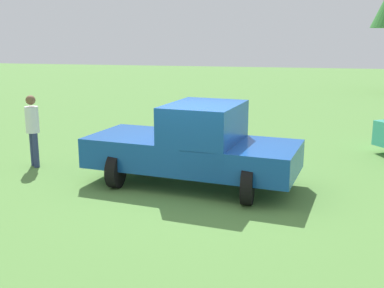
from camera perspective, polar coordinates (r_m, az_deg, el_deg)
ground_plane at (r=9.75m, az=0.78°, el=-5.95°), size 80.00×80.00×0.00m
pickup_truck at (r=10.03m, az=0.62°, el=0.01°), size 2.67×4.72×1.78m
person_bystander at (r=12.09m, az=-18.80°, el=2.02°), size 0.45×0.45×1.77m
traffic_cone at (r=13.40m, az=-10.46°, el=0.34°), size 0.32×0.32×0.55m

